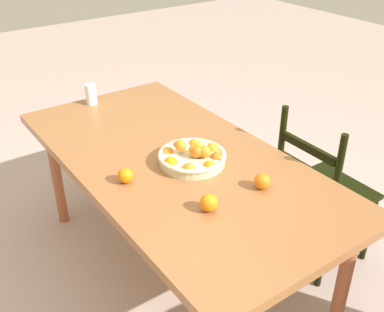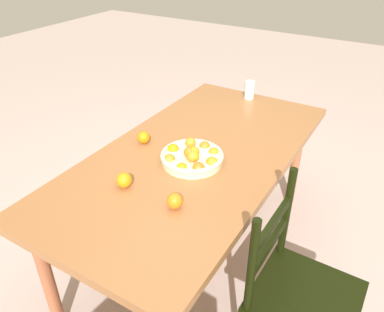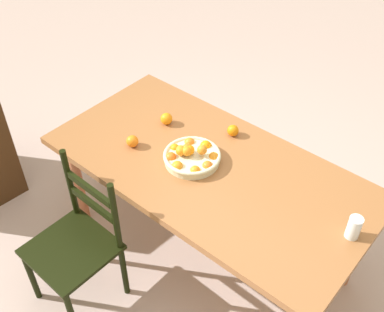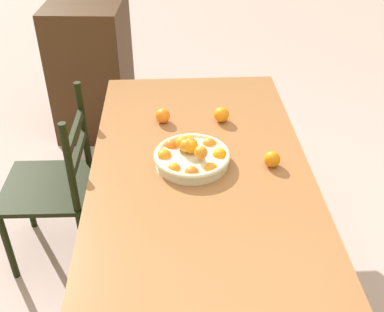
% 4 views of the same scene
% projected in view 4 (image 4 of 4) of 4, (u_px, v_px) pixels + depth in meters
% --- Properties ---
extents(ground_plane, '(12.00, 12.00, 0.00)m').
position_uv_depth(ground_plane, '(200.00, 294.00, 2.46)').
color(ground_plane, '#B8A198').
extents(dining_table, '(1.92, 0.96, 0.77)m').
position_uv_depth(dining_table, '(201.00, 190.00, 2.06)').
color(dining_table, '#975F35').
rests_on(dining_table, ground).
extents(chair_near_window, '(0.46, 0.46, 0.96)m').
position_uv_depth(chair_near_window, '(55.00, 187.00, 2.47)').
color(chair_near_window, black).
rests_on(chair_near_window, ground).
extents(cabinet, '(0.67, 0.57, 1.00)m').
position_uv_depth(cabinet, '(93.00, 68.00, 3.56)').
color(cabinet, '#3B2310').
rests_on(cabinet, ground).
extents(fruit_bowl, '(0.34, 0.34, 0.12)m').
position_uv_depth(fruit_bowl, '(191.00, 156.00, 2.08)').
color(fruit_bowl, beige).
rests_on(fruit_bowl, dining_table).
extents(orange_loose_0, '(0.07, 0.07, 0.07)m').
position_uv_depth(orange_loose_0, '(272.00, 159.00, 2.06)').
color(orange_loose_0, orange).
rests_on(orange_loose_0, dining_table).
extents(orange_loose_1, '(0.07, 0.07, 0.07)m').
position_uv_depth(orange_loose_1, '(163.00, 116.00, 2.37)').
color(orange_loose_1, orange).
rests_on(orange_loose_1, dining_table).
extents(orange_loose_2, '(0.08, 0.08, 0.08)m').
position_uv_depth(orange_loose_2, '(222.00, 115.00, 2.38)').
color(orange_loose_2, orange).
rests_on(orange_loose_2, dining_table).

